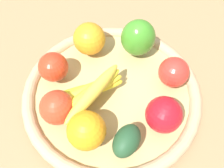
# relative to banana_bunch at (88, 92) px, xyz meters

# --- Properties ---
(ground_plane) EXTENTS (2.40, 2.40, 0.00)m
(ground_plane) POSITION_rel_banana_bunch_xyz_m (-0.04, -0.04, -0.08)
(ground_plane) COLOR #97744F
(ground_plane) RESTS_ON ground
(basket) EXTENTS (0.44, 0.44, 0.04)m
(basket) POSITION_rel_banana_bunch_xyz_m (-0.04, -0.04, -0.05)
(basket) COLOR tan
(basket) RESTS_ON ground_plane
(banana_bunch) EXTENTS (0.16, 0.18, 0.07)m
(banana_bunch) POSITION_rel_banana_bunch_xyz_m (0.00, 0.00, 0.00)
(banana_bunch) COLOR yellow
(banana_bunch) RESTS_ON basket
(avocado) EXTENTS (0.07, 0.08, 0.05)m
(avocado) POSITION_rel_banana_bunch_xyz_m (-0.11, 0.08, -0.01)
(avocado) COLOR #214629
(avocado) RESTS_ON basket
(bell_pepper) EXTENTS (0.11, 0.11, 0.10)m
(bell_pepper) POSITION_rel_banana_bunch_xyz_m (-0.07, -0.18, 0.02)
(bell_pepper) COLOR #3B8725
(bell_pepper) RESTS_ON basket
(apple_1) EXTENTS (0.10, 0.10, 0.07)m
(apple_1) POSITION_rel_banana_bunch_xyz_m (0.10, -0.04, 0.00)
(apple_1) COLOR red
(apple_1) RESTS_ON basket
(apple_0) EXTENTS (0.11, 0.11, 0.08)m
(apple_0) POSITION_rel_banana_bunch_xyz_m (-0.17, 0.01, 0.01)
(apple_0) COLOR red
(apple_0) RESTS_ON basket
(orange_1) EXTENTS (0.10, 0.10, 0.08)m
(orange_1) POSITION_rel_banana_bunch_xyz_m (-0.03, 0.09, 0.01)
(orange_1) COLOR orange
(orange_1) RESTS_ON basket
(apple_3) EXTENTS (0.10, 0.10, 0.07)m
(apple_3) POSITION_rel_banana_bunch_xyz_m (-0.17, -0.11, 0.00)
(apple_3) COLOR red
(apple_3) RESTS_ON basket
(orange_0) EXTENTS (0.10, 0.10, 0.08)m
(orange_0) POSITION_rel_banana_bunch_xyz_m (0.05, -0.14, 0.01)
(orange_0) COLOR orange
(orange_0) RESTS_ON basket
(apple_2) EXTENTS (0.11, 0.11, 0.07)m
(apple_2) POSITION_rel_banana_bunch_xyz_m (0.05, 0.06, 0.00)
(apple_2) COLOR red
(apple_2) RESTS_ON basket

